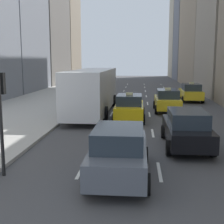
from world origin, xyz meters
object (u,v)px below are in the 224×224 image
(taxi_second, at_px, (167,100))
(taxi_third, at_px, (191,92))
(traffic_light_pole, at_px, (1,106))
(sedan_silver_behind, at_px, (119,152))
(city_bus, at_px, (93,89))
(sedan_black_near, at_px, (186,128))
(taxi_lead, at_px, (129,107))

(taxi_second, bearing_deg, taxi_third, 66.45)
(traffic_light_pole, bearing_deg, taxi_third, 65.21)
(taxi_second, relative_size, taxi_third, 1.00)
(sedan_silver_behind, distance_m, city_bus, 13.27)
(sedan_black_near, xyz_separation_m, sedan_silver_behind, (-2.80, -4.05, 0.02))
(taxi_third, distance_m, traffic_light_pole, 22.83)
(sedan_silver_behind, height_order, traffic_light_pole, traffic_light_pole)
(taxi_lead, xyz_separation_m, traffic_light_pole, (-3.95, -10.32, 1.53))
(sedan_silver_behind, bearing_deg, traffic_light_pole, -178.44)
(sedan_black_near, relative_size, traffic_light_pole, 1.36)
(taxi_second, bearing_deg, city_bus, -167.90)
(sedan_silver_behind, relative_size, traffic_light_pole, 1.27)
(taxi_third, distance_m, sedan_silver_behind, 21.32)
(taxi_lead, bearing_deg, city_bus, 135.87)
(taxi_lead, distance_m, traffic_light_pole, 11.16)
(sedan_black_near, xyz_separation_m, city_bus, (-5.61, 8.89, 0.91))
(sedan_black_near, bearing_deg, taxi_third, 80.38)
(taxi_lead, relative_size, sedan_black_near, 0.90)
(sedan_black_near, bearing_deg, city_bus, 122.26)
(taxi_third, xyz_separation_m, city_bus, (-8.41, -7.63, 0.91))
(sedan_black_near, bearing_deg, sedan_silver_behind, -124.66)
(taxi_second, distance_m, sedan_silver_behind, 14.42)
(taxi_third, xyz_separation_m, sedan_silver_behind, (-5.60, -20.57, 0.01))
(sedan_black_near, xyz_separation_m, traffic_light_pole, (-6.75, -4.16, 1.54))
(taxi_second, bearing_deg, sedan_black_near, -90.00)
(taxi_third, distance_m, city_bus, 11.39)
(taxi_lead, distance_m, sedan_silver_behind, 10.21)
(taxi_lead, relative_size, city_bus, 0.38)
(taxi_lead, height_order, city_bus, city_bus)
(taxi_second, xyz_separation_m, taxi_third, (2.80, 6.42, 0.00))
(sedan_silver_behind, bearing_deg, sedan_black_near, 55.34)
(taxi_third, height_order, traffic_light_pole, traffic_light_pole)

